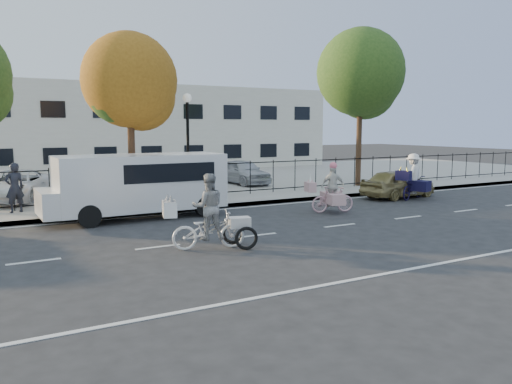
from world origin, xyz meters
TOP-DOWN VIEW (x-y plane):
  - ground at (0.00, 0.00)m, footprint 120.00×120.00m
  - road_markings at (0.00, 0.00)m, footprint 60.00×9.52m
  - curb at (0.00, 5.05)m, footprint 60.00×0.10m
  - sidewalk at (0.00, 6.10)m, footprint 60.00×2.20m
  - parking_lot at (0.00, 15.00)m, footprint 60.00×15.60m
  - iron_fence at (0.00, 7.20)m, footprint 58.00×0.06m
  - building at (0.00, 25.00)m, footprint 34.00×10.00m
  - lamppost at (0.50, 6.80)m, footprint 0.36×0.36m
  - street_sign at (-1.85, 6.80)m, footprint 0.85×0.06m
  - zebra_trike at (-1.90, -0.81)m, footprint 2.29×1.28m
  - unicorn_bike at (4.29, 2.12)m, footprint 1.90×1.36m
  - bull_bike at (9.48, 3.19)m, footprint 2.21×1.57m
  - white_van at (-2.24, 4.50)m, footprint 6.20×2.22m
  - gold_sedan at (9.31, 3.86)m, footprint 3.90×1.91m
  - pedestrian at (-5.98, 6.80)m, footprint 0.73×0.59m
  - lot_car_b at (-5.82, 9.78)m, footprint 3.54×4.94m
  - lot_car_c at (1.74, 10.89)m, footprint 3.01×4.67m
  - lot_car_d at (5.13, 10.88)m, footprint 1.74×3.90m
  - tree_mid at (-1.55, 7.36)m, footprint 3.72×3.72m
  - tree_east at (10.12, 7.43)m, footprint 4.40×4.40m

SIDE VIEW (x-z plane):
  - ground at x=0.00m, z-range 0.00..0.00m
  - road_markings at x=0.00m, z-range 0.00..0.01m
  - curb at x=0.00m, z-range 0.00..0.15m
  - sidewalk at x=0.00m, z-range 0.00..0.15m
  - parking_lot at x=0.00m, z-range 0.00..0.15m
  - gold_sedan at x=9.31m, z-range 0.00..1.28m
  - unicorn_bike at x=4.29m, z-range -0.24..1.63m
  - zebra_trike at x=-1.90m, z-range -0.22..1.74m
  - lot_car_b at x=-5.82m, z-range 0.15..1.40m
  - bull_bike at x=9.48m, z-range -0.20..1.80m
  - lot_car_d at x=5.13m, z-range 0.15..1.45m
  - lot_car_c at x=1.74m, z-range 0.15..1.60m
  - iron_fence at x=0.00m, z-range 0.15..1.65m
  - pedestrian at x=-5.98m, z-range 0.15..1.91m
  - white_van at x=-2.24m, z-range 0.12..2.31m
  - street_sign at x=-1.85m, z-range 0.52..2.32m
  - building at x=0.00m, z-range 0.00..6.00m
  - lamppost at x=0.50m, z-range 0.95..5.28m
  - tree_mid at x=-1.55m, z-range 1.36..8.18m
  - tree_east at x=10.12m, z-range 1.61..9.68m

